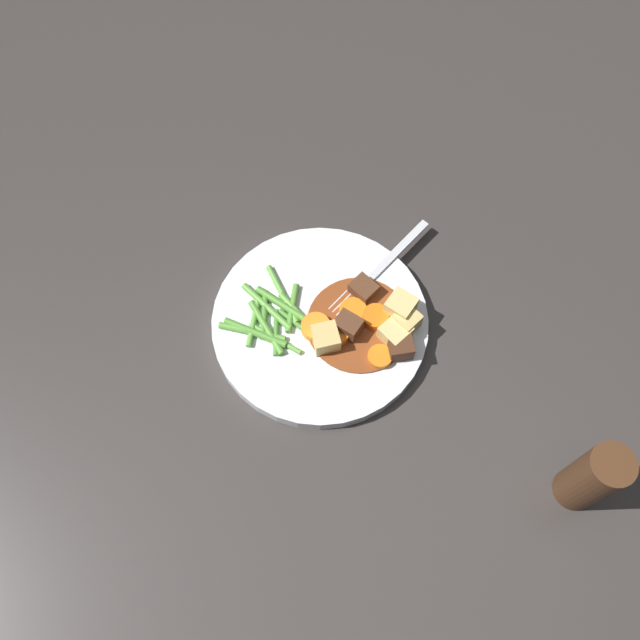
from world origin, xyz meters
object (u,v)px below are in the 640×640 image
object	(u,v)px
carrot_slice_2	(380,357)
potato_chunk_3	(326,338)
potato_chunk_0	(407,321)
fork	(378,270)
meat_chunk_0	(349,324)
carrot_slice_1	(337,333)
meat_chunk_1	(363,289)
potato_chunk_1	(395,333)
dinner_plate	(320,323)
carrot_slice_3	(376,317)
carrot_slice_0	(353,311)
meat_chunk_2	(399,348)
carrot_slice_4	(312,326)
pepper_mill	(592,478)
potato_chunk_2	(400,307)

from	to	relation	value
carrot_slice_2	potato_chunk_3	distance (m)	0.07
potato_chunk_0	fork	xyz separation A→B (m)	(-0.06, 0.06, -0.01)
meat_chunk_0	carrot_slice_1	bearing A→B (deg)	-124.47
potato_chunk_3	meat_chunk_1	xyz separation A→B (m)	(0.02, 0.08, -0.00)
carrot_slice_1	potato_chunk_1	distance (m)	0.07
potato_chunk_3	meat_chunk_0	bearing A→B (deg)	56.22
potato_chunk_1	potato_chunk_3	world-z (taller)	potato_chunk_3
dinner_plate	fork	bearing A→B (deg)	65.55
meat_chunk_1	carrot_slice_3	bearing A→B (deg)	-47.25
dinner_plate	fork	distance (m)	0.10
carrot_slice_3	meat_chunk_1	distance (m)	0.04
carrot_slice_3	potato_chunk_3	distance (m)	0.07
carrot_slice_0	carrot_slice_3	size ratio (longest dim) A/B	1.06
potato_chunk_0	meat_chunk_2	world-z (taller)	potato_chunk_0
carrot_slice_2	potato_chunk_3	world-z (taller)	potato_chunk_3
dinner_plate	meat_chunk_2	distance (m)	0.10
carrot_slice_2	meat_chunk_2	xyz separation A→B (m)	(0.02, 0.02, 0.01)
carrot_slice_4	potato_chunk_1	xyz separation A→B (m)	(0.09, 0.03, 0.01)
pepper_mill	carrot_slice_1	bearing A→B (deg)	167.93
potato_chunk_3	carrot_slice_1	bearing A→B (deg)	56.89
dinner_plate	potato_chunk_1	world-z (taller)	potato_chunk_1
dinner_plate	carrot_slice_3	bearing A→B (deg)	22.82
carrot_slice_0	potato_chunk_0	bearing A→B (deg)	7.15
carrot_slice_0	meat_chunk_2	distance (m)	0.07
dinner_plate	potato_chunk_0	xyz separation A→B (m)	(0.10, 0.03, 0.02)
potato_chunk_2	meat_chunk_0	size ratio (longest dim) A/B	1.06
carrot_slice_2	potato_chunk_3	bearing A→B (deg)	-174.90
carrot_slice_3	meat_chunk_0	distance (m)	0.03
dinner_plate	potato_chunk_1	xyz separation A→B (m)	(0.09, 0.01, 0.02)
carrot_slice_0	meat_chunk_2	xyz separation A→B (m)	(0.07, -0.03, 0.01)
carrot_slice_4	fork	distance (m)	0.11
pepper_mill	dinner_plate	bearing A→B (deg)	167.07
carrot_slice_0	potato_chunk_0	world-z (taller)	potato_chunk_0
carrot_slice_0	carrot_slice_2	size ratio (longest dim) A/B	1.16
meat_chunk_2	carrot_slice_1	bearing A→B (deg)	-174.50
potato_chunk_2	meat_chunk_0	distance (m)	0.06
carrot_slice_4	potato_chunk_0	world-z (taller)	potato_chunk_0
potato_chunk_3	potato_chunk_1	bearing A→B (deg)	27.83
potato_chunk_2	meat_chunk_2	distance (m)	0.05
dinner_plate	carrot_slice_4	xyz separation A→B (m)	(-0.00, -0.01, 0.02)
meat_chunk_1	pepper_mill	xyz separation A→B (m)	(0.30, -0.13, 0.03)
meat_chunk_0	pepper_mill	distance (m)	0.31
carrot_slice_0	potato_chunk_2	xyz separation A→B (m)	(0.05, 0.02, 0.01)
carrot_slice_1	meat_chunk_1	world-z (taller)	meat_chunk_1
potato_chunk_0	meat_chunk_0	distance (m)	0.07
potato_chunk_1	meat_chunk_2	xyz separation A→B (m)	(0.01, -0.02, -0.00)
fork	pepper_mill	xyz separation A→B (m)	(0.29, -0.17, 0.04)
carrot_slice_0	fork	bearing A→B (deg)	83.25
dinner_plate	carrot_slice_3	distance (m)	0.07
meat_chunk_0	meat_chunk_2	world-z (taller)	meat_chunk_0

